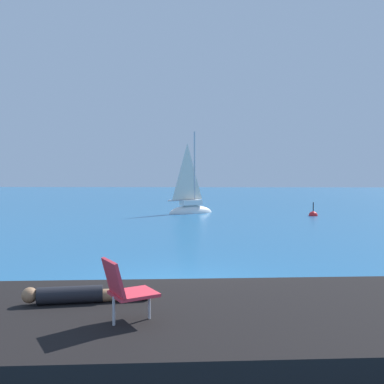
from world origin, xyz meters
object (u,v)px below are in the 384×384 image
(beach_chair, at_px, (125,288))
(marker_buoy, at_px, (313,216))
(sailboat_near, at_px, (190,208))
(person_sunbather, at_px, (80,295))

(beach_chair, distance_m, marker_buoy, 23.07)
(beach_chair, relative_size, marker_buoy, 0.71)
(beach_chair, bearing_deg, sailboat_near, 57.88)
(person_sunbather, height_order, beach_chair, beach_chair)
(sailboat_near, relative_size, person_sunbather, 3.44)
(person_sunbather, bearing_deg, marker_buoy, 56.22)
(person_sunbather, bearing_deg, beach_chair, -57.13)
(sailboat_near, bearing_deg, beach_chair, -119.22)
(sailboat_near, relative_size, marker_buoy, 5.30)
(person_sunbather, xyz_separation_m, beach_chair, (0.80, -0.81, 0.33))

